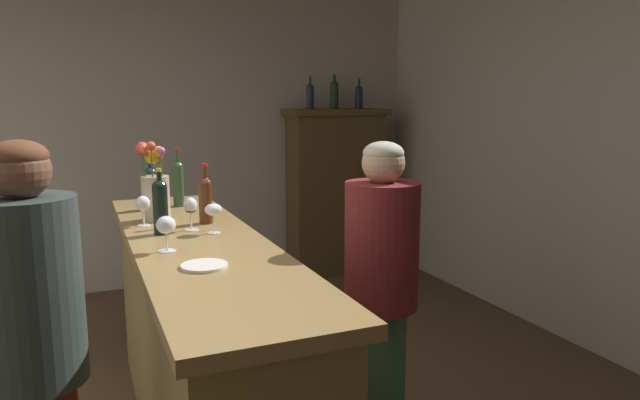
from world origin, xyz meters
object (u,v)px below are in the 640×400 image
Objects in this scene: wine_bottle_rose at (151,186)px; patron_near_entrance at (36,362)px; bartender at (381,294)px; wine_glass_rear at (213,211)px; wine_glass_front at (191,208)px; bar_counter at (201,348)px; display_bottle_midleft at (334,93)px; wine_bottle_pinot at (205,198)px; flower_arrangement at (155,187)px; wine_glass_mid at (143,205)px; wine_glass_spare at (166,226)px; wine_bottle_merlot at (178,181)px; display_cabinet at (335,188)px; wine_bottle_chardonnay at (160,204)px; display_bottle_left at (310,95)px; display_bottle_center at (359,96)px; cheese_plate at (204,266)px.

wine_bottle_rose is 1.56m from patron_near_entrance.
wine_glass_rear is at bearing -28.42° from bartender.
bar_counter is at bearing -93.12° from wine_glass_front.
display_bottle_midleft reaches higher than bartender.
wine_bottle_pinot is 0.29m from flower_arrangement.
wine_glass_spare is (0.03, -0.55, -0.00)m from wine_glass_mid.
wine_bottle_pinot is at bearing -85.32° from wine_bottle_merlot.
bar_counter is 1.04m from wine_bottle_rose.
wine_bottle_pinot reaches higher than wine_glass_rear.
wine_bottle_rose is 2.03× the size of wine_glass_spare.
wine_glass_spare is 0.36× the size of flower_arrangement.
wine_glass_rear is (0.19, -0.72, -0.03)m from wine_bottle_rose.
wine_glass_rear is (-1.73, -2.39, 0.33)m from display_cabinet.
wine_glass_mid is at bearing 103.89° from wine_bottle_chardonnay.
wine_glass_front is at bearing -80.05° from wine_bottle_rose.
bartender reaches higher than wine_bottle_chardonnay.
wine_bottle_rose is 2.41m from display_bottle_left.
wine_bottle_rose is 0.98× the size of wine_bottle_chardonnay.
display_bottle_center reaches higher than bar_counter.
wine_bottle_rose is 0.97m from wine_glass_spare.
wine_glass_front is (-0.05, -0.67, -0.04)m from wine_bottle_merlot.
wine_bottle_merlot is at bearing 94.68° from wine_bottle_pinot.
wine_bottle_merlot is (-1.76, -1.62, 0.37)m from display_cabinet.
display_bottle_left is (1.49, 1.62, 0.52)m from wine_bottle_merlot.
patron_near_entrance reaches higher than wine_bottle_pinot.
flower_arrangement is 1.39× the size of display_bottle_center.
wine_glass_front is 0.33m from flower_arrangement.
display_cabinet is at bearing 53.60° from bar_counter.
wine_glass_rear is 0.44× the size of display_bottle_midleft.
wine_bottle_rose is 0.65m from wine_bottle_chardonnay.
flower_arrangement is at bearing -37.93° from bartender.
display_bottle_left is at bearing 57.75° from bar_counter.
wine_glass_rear is at bearing 73.56° from cheese_plate.
wine_glass_rear is at bearing -46.34° from wine_glass_mid.
wine_bottle_rose reaches higher than cheese_plate.
display_bottle_left is at bearing 55.90° from wine_glass_front.
flower_arrangement is (-0.18, -0.37, 0.03)m from wine_bottle_merlot.
display_bottle_center reaches higher than wine_bottle_chardonnay.
wine_bottle_merlot reaches higher than wine_glass_front.
wine_glass_rear is 0.81× the size of cheese_plate.
display_bottle_center is at bearing 54.03° from cheese_plate.
flower_arrangement is 2.64m from display_bottle_left.
wine_glass_mid is (-0.09, -0.43, -0.03)m from wine_bottle_rose.
bartender is (0.85, -0.55, -0.37)m from wine_bottle_chardonnay.
wine_glass_spare is (-0.06, -0.97, -0.03)m from wine_bottle_rose.
display_bottle_left is at bearing 53.89° from wine_bottle_chardonnay.
wine_glass_mid is at bearing 136.30° from wine_glass_front.
wine_bottle_merlot is at bearing 85.74° from bar_counter.
patron_near_entrance is at bearing -163.40° from cheese_plate.
bar_counter is 0.69m from wine_bottle_chardonnay.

